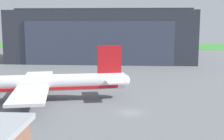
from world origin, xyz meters
name	(u,v)px	position (x,y,z in m)	size (l,w,h in m)	color
ground_plane	(130,112)	(0.00, 0.00, 0.00)	(440.00, 440.00, 0.00)	slate
grass_field_strip	(133,46)	(0.00, 164.50, 0.04)	(440.00, 56.00, 0.08)	#3B8934
maintenance_hangar	(103,36)	(-13.43, 81.44, 11.13)	(78.41, 35.80, 23.19)	#383D47
airliner_near_left	(31,84)	(-21.89, 7.09, 3.88)	(43.86, 34.64, 12.04)	silver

